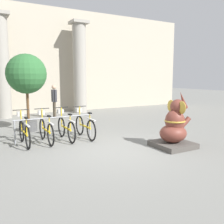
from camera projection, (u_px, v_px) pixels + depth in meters
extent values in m
plane|color=slate|center=(114.00, 150.00, 7.07)|extent=(60.00, 60.00, 0.00)
cube|color=#B2A893|center=(39.00, 60.00, 14.08)|extent=(20.00, 0.20, 6.00)
cylinder|color=gray|center=(2.00, 68.00, 12.29)|extent=(0.75, 0.75, 5.00)
cylinder|color=gray|center=(80.00, 69.00, 14.28)|extent=(0.75, 0.75, 5.00)
cube|color=gray|center=(79.00, 22.00, 13.92)|extent=(0.94, 0.94, 0.16)
cylinder|color=gray|center=(15.00, 133.00, 7.56)|extent=(0.05, 0.05, 0.75)
cylinder|color=gray|center=(90.00, 125.00, 8.76)|extent=(0.05, 0.05, 0.75)
cylinder|color=gray|center=(55.00, 118.00, 8.11)|extent=(2.58, 0.04, 0.04)
torus|color=black|center=(22.00, 131.00, 7.98)|extent=(0.05, 0.69, 0.69)
torus|color=black|center=(28.00, 137.00, 7.12)|extent=(0.05, 0.69, 0.69)
cube|color=yellow|center=(24.00, 132.00, 7.54)|extent=(0.04, 0.90, 0.04)
cube|color=#BCBCBC|center=(27.00, 125.00, 7.07)|extent=(0.06, 0.58, 0.03)
cylinder|color=yellow|center=(27.00, 128.00, 7.17)|extent=(0.03, 0.03, 0.53)
cube|color=black|center=(26.00, 118.00, 7.13)|extent=(0.08, 0.18, 0.04)
cylinder|color=yellow|center=(21.00, 121.00, 7.90)|extent=(0.03, 0.03, 0.68)
cylinder|color=black|center=(21.00, 110.00, 7.85)|extent=(0.48, 0.03, 0.03)
cube|color=#BCBCBC|center=(20.00, 114.00, 7.96)|extent=(0.20, 0.16, 0.14)
torus|color=black|center=(42.00, 129.00, 8.30)|extent=(0.05, 0.69, 0.69)
torus|color=black|center=(51.00, 135.00, 7.43)|extent=(0.05, 0.69, 0.69)
cube|color=yellow|center=(46.00, 130.00, 7.86)|extent=(0.04, 0.90, 0.04)
cube|color=#BCBCBC|center=(50.00, 123.00, 7.38)|extent=(0.06, 0.58, 0.03)
cylinder|color=yellow|center=(49.00, 126.00, 7.48)|extent=(0.03, 0.03, 0.53)
cube|color=black|center=(49.00, 116.00, 7.44)|extent=(0.08, 0.18, 0.04)
cylinder|color=yellow|center=(42.00, 119.00, 8.21)|extent=(0.03, 0.03, 0.68)
cylinder|color=black|center=(42.00, 109.00, 8.17)|extent=(0.48, 0.03, 0.03)
cube|color=#BCBCBC|center=(41.00, 112.00, 8.27)|extent=(0.20, 0.16, 0.14)
torus|color=black|center=(61.00, 127.00, 8.62)|extent=(0.05, 0.69, 0.69)
torus|color=black|center=(72.00, 132.00, 7.76)|extent=(0.05, 0.69, 0.69)
cube|color=yellow|center=(66.00, 128.00, 8.18)|extent=(0.04, 0.90, 0.04)
cube|color=#BCBCBC|center=(71.00, 121.00, 7.71)|extent=(0.06, 0.58, 0.03)
cylinder|color=yellow|center=(70.00, 123.00, 7.81)|extent=(0.03, 0.03, 0.53)
cube|color=black|center=(70.00, 114.00, 7.77)|extent=(0.08, 0.18, 0.04)
cylinder|color=yellow|center=(62.00, 117.00, 8.54)|extent=(0.03, 0.03, 0.68)
cylinder|color=black|center=(61.00, 107.00, 8.49)|extent=(0.48, 0.03, 0.03)
cube|color=#BCBCBC|center=(60.00, 111.00, 8.60)|extent=(0.20, 0.16, 0.14)
torus|color=black|center=(80.00, 125.00, 8.91)|extent=(0.05, 0.69, 0.69)
torus|color=black|center=(91.00, 130.00, 8.05)|extent=(0.05, 0.69, 0.69)
cube|color=yellow|center=(85.00, 126.00, 8.48)|extent=(0.04, 0.90, 0.04)
cube|color=#BCBCBC|center=(91.00, 119.00, 8.00)|extent=(0.06, 0.58, 0.03)
cylinder|color=yellow|center=(90.00, 122.00, 8.10)|extent=(0.03, 0.03, 0.53)
cube|color=black|center=(90.00, 113.00, 8.06)|extent=(0.08, 0.18, 0.04)
cylinder|color=yellow|center=(80.00, 116.00, 8.83)|extent=(0.03, 0.03, 0.68)
cylinder|color=black|center=(80.00, 106.00, 8.78)|extent=(0.48, 0.03, 0.03)
cube|color=#BCBCBC|center=(79.00, 110.00, 8.89)|extent=(0.20, 0.16, 0.14)
cube|color=#4C4742|center=(173.00, 145.00, 7.37)|extent=(1.07, 1.07, 0.15)
ellipsoid|color=brown|center=(173.00, 133.00, 7.32)|extent=(0.83, 0.73, 0.54)
ellipsoid|color=brown|center=(175.00, 121.00, 7.29)|extent=(0.58, 0.54, 0.68)
sphere|color=brown|center=(178.00, 107.00, 7.28)|extent=(0.44, 0.44, 0.44)
ellipsoid|color=#B79333|center=(171.00, 106.00, 7.44)|extent=(0.08, 0.31, 0.37)
ellipsoid|color=#B79333|center=(182.00, 108.00, 7.07)|extent=(0.08, 0.31, 0.37)
cone|color=brown|center=(183.00, 100.00, 7.35)|extent=(0.37, 0.16, 0.55)
cylinder|color=brown|center=(178.00, 122.00, 7.54)|extent=(0.43, 0.15, 0.39)
cylinder|color=brown|center=(184.00, 123.00, 7.33)|extent=(0.43, 0.15, 0.39)
torus|color=#B79333|center=(175.00, 121.00, 7.29)|extent=(0.61, 0.61, 0.05)
cylinder|color=brown|center=(54.00, 110.00, 12.69)|extent=(0.11, 0.11, 0.82)
cylinder|color=brown|center=(55.00, 110.00, 12.54)|extent=(0.11, 0.11, 0.82)
cube|color=#333338|center=(54.00, 96.00, 12.52)|extent=(0.20, 0.32, 0.61)
sphere|color=tan|center=(54.00, 87.00, 12.45)|extent=(0.22, 0.22, 0.22)
cylinder|color=#333338|center=(53.00, 95.00, 12.68)|extent=(0.07, 0.07, 0.55)
cylinder|color=#333338|center=(55.00, 95.00, 12.34)|extent=(0.07, 0.07, 0.55)
cylinder|color=#4C4C4C|center=(29.00, 126.00, 9.59)|extent=(0.61, 0.61, 0.38)
cylinder|color=brown|center=(28.00, 106.00, 9.48)|extent=(0.10, 0.10, 1.20)
sphere|color=#2D6633|center=(26.00, 74.00, 9.32)|extent=(1.49, 1.49, 1.49)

